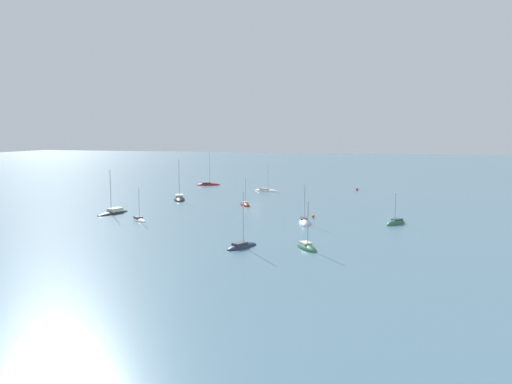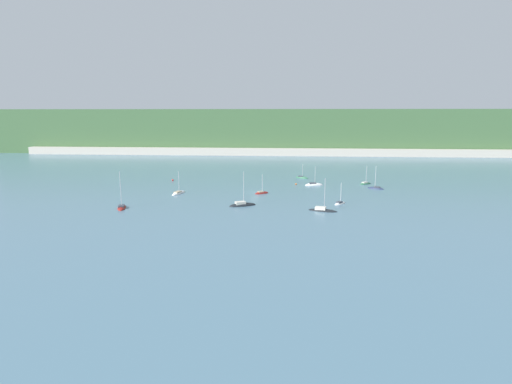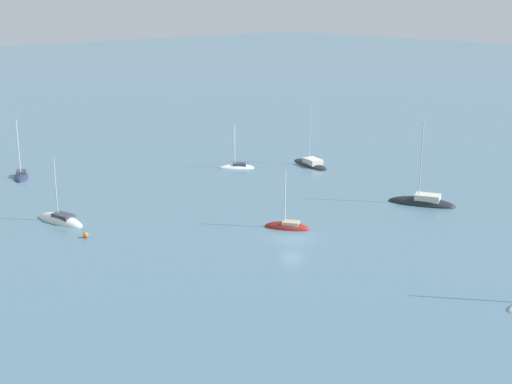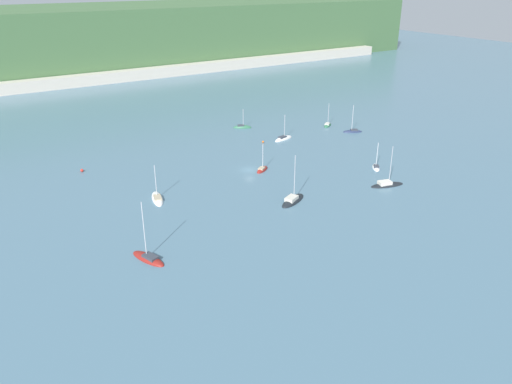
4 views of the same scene
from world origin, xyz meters
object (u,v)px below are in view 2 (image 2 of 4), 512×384
Objects in this scene: sailboat_5 at (322,210)px; sailboat_8 at (340,204)px; sailboat_9 at (376,189)px; mooring_buoy_0 at (296,184)px; sailboat_2 at (242,205)px; sailboat_3 at (262,193)px; sailboat_4 at (179,193)px; mooring_buoy_1 at (173,180)px; sailboat_7 at (365,184)px; sailboat_0 at (314,185)px; sailboat_6 at (122,208)px; sailboat_1 at (302,178)px.

sailboat_8 is (6.45, 9.89, -0.06)m from sailboat_5.
sailboat_9 is 15.32× the size of mooring_buoy_0.
sailboat_2 reaches higher than sailboat_5.
sailboat_5 is at bearing -84.31° from sailboat_3.
sailboat_4 is 28.20m from mooring_buoy_1.
mooring_buoy_0 is at bearing 40.39° from sailboat_2.
sailboat_2 is 24.98m from sailboat_5.
mooring_buoy_0 is at bearing -48.75° from sailboat_4.
sailboat_9 is at bearing -114.04° from sailboat_7.
sailboat_8 reaches higher than mooring_buoy_0.
sailboat_0 is at bearing 49.56° from sailboat_8.
sailboat_8 is (26.03, -14.85, 0.01)m from sailboat_3.
sailboat_2 is at bearing -173.11° from sailboat_7.
mooring_buoy_0 is (-6.73, 43.68, 0.16)m from sailboat_5.
sailboat_7 is at bearing -4.09° from sailboat_3.
sailboat_2 is 1.40× the size of sailboat_7.
mooring_buoy_1 is (-59.57, 6.00, 0.32)m from sailboat_0.
sailboat_4 is at bearing 116.45° from sailboat_8.
sailboat_3 is at bearing 99.48° from sailboat_8.
mooring_buoy_1 is (-80.75, 1.89, 0.31)m from sailboat_7.
sailboat_4 is 11.21× the size of mooring_buoy_1.
sailboat_5 is 0.87× the size of sailboat_6.
mooring_buoy_1 is at bearing -20.44° from sailboat_6.
sailboat_0 is 59.87m from mooring_buoy_1.
sailboat_2 reaches higher than sailboat_0.
sailboat_0 is 14.04× the size of mooring_buoy_0.
sailboat_2 is 1.23× the size of sailboat_9.
sailboat_0 is 21.58m from sailboat_7.
sailboat_8 is at bearing 72.15° from sailboat_5.
sailboat_9 is at bearing -16.57° from sailboat_3.
sailboat_5 reaches higher than sailboat_4.
sailboat_9 is 12.05× the size of mooring_buoy_1.
sailboat_6 is at bearing 174.56° from sailboat_7.
sailboat_7 is at bearing 6.99° from mooring_buoy_0.
sailboat_2 is at bearing -135.69° from sailboat_0.
sailboat_4 is at bearing 151.53° from sailboat_3.
sailboat_2 is at bearing 138.22° from sailboat_8.
sailboat_7 is 80.77m from mooring_buoy_1.
sailboat_5 reaches higher than mooring_buoy_1.
sailboat_0 is at bearing -52.72° from sailboat_4.
sailboat_3 reaches higher than mooring_buoy_0.
sailboat_4 is 74.59m from sailboat_9.
sailboat_1 is 83.88m from sailboat_6.
sailboat_6 reaches higher than sailboat_4.
sailboat_9 is (2.04, -9.95, 0.01)m from sailboat_7.
sailboat_1 is 0.82× the size of sailboat_4.
sailboat_7 is at bearing -1.34° from mooring_buoy_1.
sailboat_4 is at bearing 39.12° from sailboat_9.
sailboat_3 is (-15.81, -35.79, 0.01)m from sailboat_1.
sailboat_7 is at bearing 17.51° from sailboat_2.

